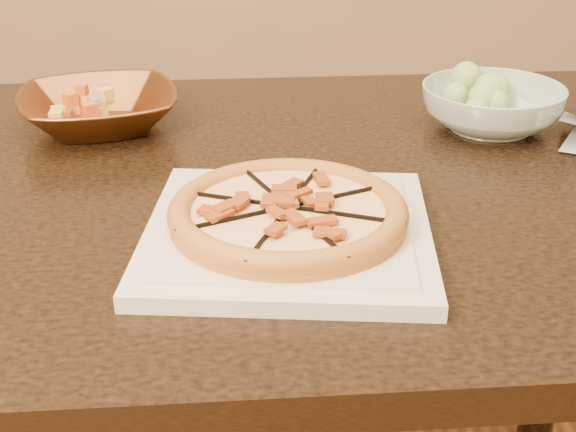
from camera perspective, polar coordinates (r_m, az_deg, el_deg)
name	(u,v)px	position (r m, az deg, el deg)	size (l,w,h in m)	color
dining_table	(226,251)	(1.06, -4.41, -2.47)	(1.41, 0.96, 0.75)	black
plate	(288,232)	(0.85, 0.00, -1.17)	(0.32, 0.32, 0.02)	silver
pizza	(288,213)	(0.84, 0.00, 0.24)	(0.25, 0.25, 0.03)	#C67133
bronze_bowl	(99,110)	(1.21, -13.29, 7.35)	(0.23, 0.23, 0.06)	brown
mixed_dish	(95,82)	(1.19, -13.58, 9.24)	(0.09, 0.11, 0.03)	tan
salad_bowl	(492,108)	(1.21, 14.29, 7.47)	(0.20, 0.20, 0.06)	silver
salad	(494,74)	(1.19, 14.47, 9.73)	(0.09, 0.10, 0.04)	#98BF68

